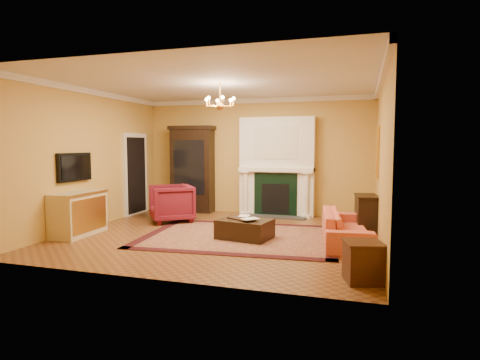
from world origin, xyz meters
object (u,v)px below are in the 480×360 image
at_px(coral_sofa, 346,222).
at_px(leather_ottoman, 245,229).
at_px(wingback_armchair, 171,201).
at_px(china_cabinet, 193,171).
at_px(end_table, 363,263).
at_px(console_table, 366,215).
at_px(commode, 78,214).
at_px(pedestal_table, 156,201).

relative_size(coral_sofa, leather_ottoman, 2.09).
bearing_deg(wingback_armchair, china_cabinet, 146.81).
relative_size(end_table, console_table, 0.67).
bearing_deg(console_table, china_cabinet, 154.06).
xyz_separation_m(coral_sofa, console_table, (0.36, 0.92, -0.01)).
bearing_deg(console_table, coral_sofa, -118.57).
distance_m(commode, end_table, 5.59).
relative_size(console_table, leather_ottoman, 0.79).
bearing_deg(commode, pedestal_table, 76.39).
bearing_deg(coral_sofa, leather_ottoman, 89.46).
xyz_separation_m(pedestal_table, end_table, (4.97, -3.50, -0.13)).
xyz_separation_m(commode, coral_sofa, (5.15, 0.86, -0.04)).
bearing_deg(commode, leather_ottoman, 9.60).
bearing_deg(commode, console_table, 16.32).
xyz_separation_m(pedestal_table, coral_sofa, (4.67, -1.41, 0.01)).
bearing_deg(china_cabinet, pedestal_table, -121.30).
relative_size(pedestal_table, leather_ottoman, 0.69).
bearing_deg(end_table, china_cabinet, 134.20).
bearing_deg(commode, end_table, -14.32).
distance_m(pedestal_table, console_table, 5.05).
distance_m(coral_sofa, end_table, 2.12).
height_order(china_cabinet, coral_sofa, china_cabinet).
bearing_deg(leather_ottoman, china_cabinet, 140.21).
height_order(pedestal_table, commode, commode).
distance_m(china_cabinet, coral_sofa, 4.83).
height_order(commode, leather_ottoman, commode).
xyz_separation_m(china_cabinet, end_table, (4.40, -4.53, -0.85)).
bearing_deg(wingback_armchair, commode, -68.95).
height_order(wingback_armchair, end_table, wingback_armchair).
bearing_deg(leather_ottoman, console_table, 36.89).
bearing_deg(pedestal_table, commode, -102.06).
xyz_separation_m(china_cabinet, console_table, (4.46, -1.52, -0.72)).
bearing_deg(end_table, wingback_armchair, 144.67).
distance_m(commode, leather_ottoman, 3.36).
bearing_deg(leather_ottoman, coral_sofa, 16.45).
bearing_deg(end_table, console_table, 88.86).
relative_size(wingback_armchair, coral_sofa, 0.47).
relative_size(coral_sofa, end_table, 3.95).
distance_m(china_cabinet, leather_ottoman, 3.58).
height_order(china_cabinet, pedestal_table, china_cabinet).
bearing_deg(coral_sofa, console_table, -28.41).
height_order(console_table, leather_ottoman, console_table).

